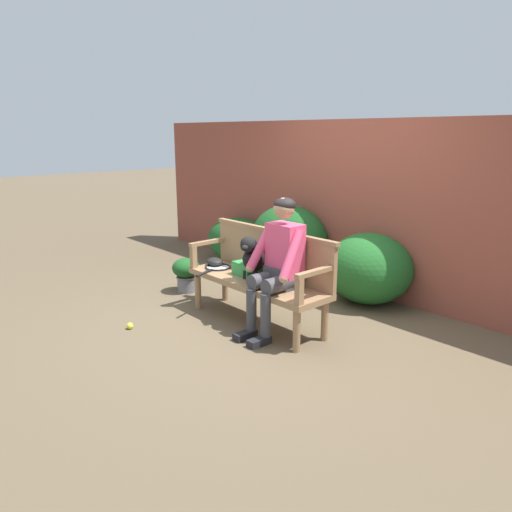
% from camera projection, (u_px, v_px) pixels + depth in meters
% --- Properties ---
extents(ground_plane, '(40.00, 40.00, 0.00)m').
position_uv_depth(ground_plane, '(256.00, 322.00, 5.09)').
color(ground_plane, brown).
extents(brick_garden_fence, '(8.00, 0.30, 2.08)m').
position_uv_depth(brick_garden_fence, '(364.00, 207.00, 5.98)').
color(brick_garden_fence, brown).
rests_on(brick_garden_fence, ground).
extents(hedge_bush_far_right, '(1.20, 0.74, 0.70)m').
position_uv_depth(hedge_bush_far_right, '(239.00, 241.00, 7.25)').
color(hedge_bush_far_right, '#194C1E').
rests_on(hedge_bush_far_right, ground).
extents(hedge_bush_mid_left, '(1.15, 0.91, 1.00)m').
position_uv_depth(hedge_bush_mid_left, '(288.00, 243.00, 6.48)').
color(hedge_bush_mid_left, '#194C1E').
rests_on(hedge_bush_mid_left, ground).
extents(hedge_bush_far_left, '(1.01, 0.96, 0.81)m').
position_uv_depth(hedge_bush_far_left, '(369.00, 268.00, 5.60)').
color(hedge_bush_far_left, '#1E5B23').
rests_on(hedge_bush_far_left, ground).
extents(garden_bench, '(1.69, 0.51, 0.47)m').
position_uv_depth(garden_bench, '(256.00, 285.00, 4.99)').
color(garden_bench, '#93704C').
rests_on(garden_bench, ground).
extents(bench_backrest, '(1.73, 0.06, 0.50)m').
position_uv_depth(bench_backrest, '(272.00, 252.00, 5.05)').
color(bench_backrest, '#93704C').
rests_on(bench_backrest, garden_bench).
extents(bench_armrest_left_end, '(0.06, 0.51, 0.28)m').
position_uv_depth(bench_armrest_left_end, '(202.00, 248.00, 5.45)').
color(bench_armrest_left_end, '#93704C').
rests_on(bench_armrest_left_end, garden_bench).
extents(bench_armrest_right_end, '(0.06, 0.51, 0.28)m').
position_uv_depth(bench_armrest_right_end, '(309.00, 280.00, 4.28)').
color(bench_armrest_right_end, '#93704C').
rests_on(bench_armrest_right_end, garden_bench).
extents(person_seated, '(0.56, 0.65, 1.34)m').
position_uv_depth(person_seated, '(279.00, 261.00, 4.65)').
color(person_seated, black).
rests_on(person_seated, ground).
extents(dog_on_bench, '(0.33, 0.45, 0.46)m').
position_uv_depth(dog_on_bench, '(253.00, 256.00, 4.97)').
color(dog_on_bench, black).
rests_on(dog_on_bench, garden_bench).
extents(tennis_racket, '(0.37, 0.58, 0.03)m').
position_uv_depth(tennis_racket, '(217.00, 268.00, 5.38)').
color(tennis_racket, black).
rests_on(tennis_racket, garden_bench).
extents(baseball_glove, '(0.25, 0.22, 0.09)m').
position_uv_depth(baseball_glove, '(215.00, 262.00, 5.49)').
color(baseball_glove, black).
rests_on(baseball_glove, garden_bench).
extents(sports_bag, '(0.30, 0.22, 0.14)m').
position_uv_depth(sports_bag, '(247.00, 269.00, 5.11)').
color(sports_bag, '#2D8E42').
rests_on(sports_bag, garden_bench).
extents(tennis_ball, '(0.07, 0.07, 0.07)m').
position_uv_depth(tennis_ball, '(130.00, 326.00, 4.91)').
color(tennis_ball, '#CCDB33').
rests_on(tennis_ball, ground).
extents(potted_plant, '(0.34, 0.34, 0.43)m').
position_uv_depth(potted_plant, '(186.00, 272.00, 6.01)').
color(potted_plant, slate).
rests_on(potted_plant, ground).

